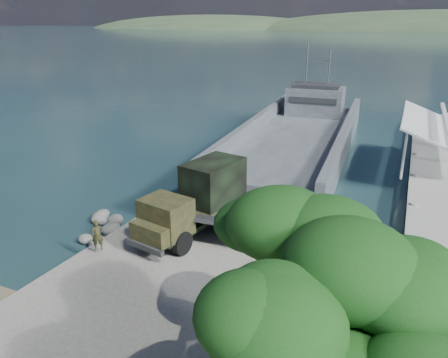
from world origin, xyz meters
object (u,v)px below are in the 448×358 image
landing_craft (296,145)px  soldier (98,242)px  overhang_tree (339,291)px  pier (438,163)px  military_truck (199,199)px

landing_craft → soldier: landing_craft is taller
soldier → overhang_tree: 15.22m
pier → military_truck: size_ratio=5.10×
soldier → overhang_tree: (13.08, -6.34, 4.53)m
military_truck → soldier: 6.20m
landing_craft → overhang_tree: 31.86m
pier → landing_craft: bearing=165.4°
pier → military_truck: pier is taller
landing_craft → pier: bearing=-17.7°
landing_craft → soldier: 24.39m
pier → soldier: size_ratio=26.10×
military_truck → soldier: (-3.42, -5.06, -1.07)m
pier → soldier: (-16.81, -20.76, -0.26)m
military_truck → overhang_tree: 15.34m
landing_craft → military_truck: 18.99m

